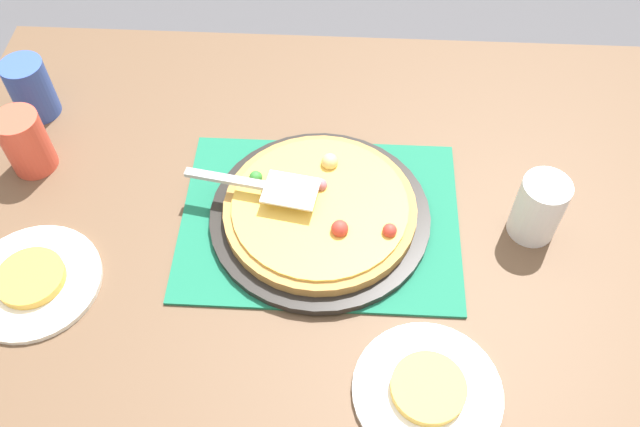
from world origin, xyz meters
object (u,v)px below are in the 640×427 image
plate_far_right (427,392)px  pizza_server (263,185)px  served_slice_left (31,278)px  pizza_pan (320,216)px  plate_near_left (33,282)px  cup_far (26,142)px  cup_corner (539,209)px  pizza (320,209)px  cup_near (31,89)px  served_slice_right (428,388)px

plate_far_right → pizza_server: bearing=-50.1°
plate_far_right → served_slice_left: (0.63, -0.15, 0.01)m
pizza_pan → plate_near_left: bearing=18.3°
cup_far → cup_corner: size_ratio=1.00×
served_slice_left → cup_far: bearing=-73.8°
pizza_pan → pizza: pizza is taller
cup_corner → pizza_server: cup_corner is taller
pizza_pan → plate_near_left: 0.48m
pizza → plate_far_right: (-0.17, 0.31, -0.03)m
plate_near_left → cup_near: bearing=-74.6°
plate_far_right → pizza_server: 0.42m
served_slice_right → cup_far: cup_far is taller
cup_near → plate_far_right: bearing=143.6°
served_slice_left → cup_near: cup_near is taller
cup_far → pizza: bearing=169.2°
cup_corner → cup_near: bearing=-14.5°
cup_near → served_slice_right: bearing=143.6°
pizza → pizza_server: bearing=-9.4°
plate_far_right → served_slice_left: 0.65m
pizza_server → served_slice_right: bearing=129.9°
pizza → plate_near_left: pizza is taller
plate_near_left → pizza_server: size_ratio=0.94×
pizza_pan → plate_far_right: 0.35m
plate_near_left → cup_near: 0.41m
pizza_pan → served_slice_right: (-0.17, 0.30, 0.01)m
cup_corner → served_slice_right: bearing=57.9°
pizza_server → cup_corner: bearing=177.8°
plate_near_left → cup_near: cup_near is taller
cup_far → pizza_server: (-0.44, 0.09, 0.01)m
pizza → cup_corner: size_ratio=2.75×
plate_near_left → plate_far_right: bearing=166.3°
pizza_pan → cup_corner: bearing=179.7°
pizza → plate_far_right: bearing=119.5°
cup_near → pizza_server: 0.52m
plate_near_left → plate_far_right: size_ratio=1.00×
served_slice_right → pizza_server: bearing=-50.1°
served_slice_left → cup_far: 0.27m
pizza_pan → plate_near_left: size_ratio=1.73×
plate_near_left → cup_near: size_ratio=1.83×
pizza → plate_near_left: 0.48m
pizza → plate_far_right: 0.35m
served_slice_right → cup_corner: cup_corner is taller
plate_far_right → cup_near: bearing=-36.4°
served_slice_left → pizza_server: (-0.36, -0.17, 0.05)m
served_slice_left → plate_near_left: bearing=0.0°
plate_far_right → served_slice_right: (0.00, 0.00, 0.01)m
pizza → served_slice_right: size_ratio=3.00×
served_slice_right → pizza_server: 0.42m
pizza → served_slice_left: 0.48m
pizza → served_slice_left: bearing=18.3°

